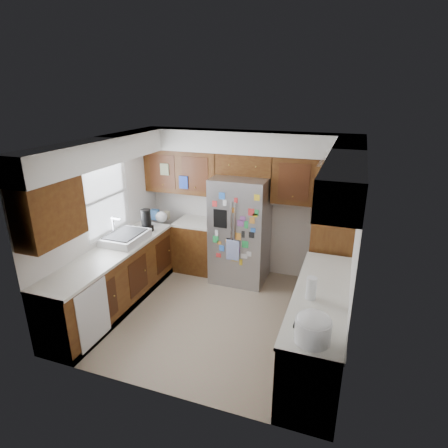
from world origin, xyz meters
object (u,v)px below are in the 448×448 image
(pantry, at_px, (334,232))
(fridge, at_px, (240,230))
(rice_cooker, at_px, (313,327))
(paper_towel, at_px, (311,288))

(pantry, height_order, fridge, pantry)
(fridge, height_order, rice_cooker, fridge)
(pantry, relative_size, paper_towel, 8.28)
(paper_towel, bearing_deg, pantry, 86.47)
(pantry, distance_m, paper_towel, 1.78)
(rice_cooker, xyz_separation_m, paper_towel, (-0.11, 0.75, -0.03))
(paper_towel, bearing_deg, fridge, 127.22)
(rice_cooker, distance_m, paper_towel, 0.76)
(fridge, relative_size, rice_cooker, 5.19)
(fridge, bearing_deg, paper_towel, -52.78)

